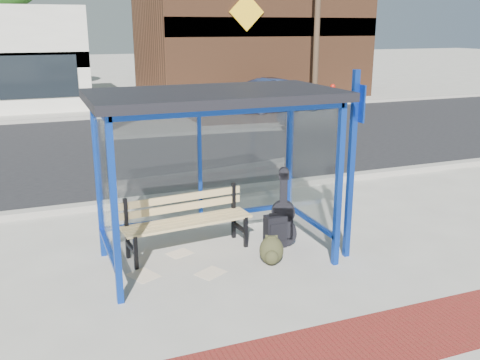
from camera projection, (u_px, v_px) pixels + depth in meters
name	position (u px, v px, depth m)	size (l,w,h in m)	color
ground	(217.00, 259.00, 7.70)	(120.00, 120.00, 0.00)	#B2ADA0
brick_paver_strip	(301.00, 360.00, 5.37)	(60.00, 1.00, 0.01)	maroon
curb_near	(168.00, 198.00, 10.28)	(60.00, 0.25, 0.12)	gray
street_asphalt	(123.00, 147.00, 14.86)	(60.00, 10.00, 0.00)	black
curb_far	(100.00, 117.00, 19.40)	(60.00, 0.25, 0.12)	gray
far_sidewalk	(94.00, 111.00, 21.12)	(60.00, 4.00, 0.01)	#B2ADA0
bus_shelter	(213.00, 116.00, 7.19)	(3.30, 1.80, 2.42)	#0E349F
storefront_brown	(248.00, 27.00, 26.16)	(10.00, 7.08, 6.40)	#59331E
utility_pole_east	(318.00, 4.00, 21.70)	(1.60, 0.24, 8.00)	#4C3826
bench	(186.00, 218.00, 7.86)	(1.95, 0.65, 0.91)	black
guitar_bag	(283.00, 219.00, 8.07)	(0.44, 0.28, 1.16)	black
suitcase	(275.00, 231.00, 8.07)	(0.32, 0.21, 0.55)	black
backpack	(271.00, 251.00, 7.50)	(0.41, 0.39, 0.41)	#2B2B18
sign_post	(352.00, 155.00, 7.41)	(0.11, 0.34, 2.68)	navy
newspaper_a	(211.00, 273.00, 7.27)	(0.37, 0.29, 0.01)	white
newspaper_b	(143.00, 275.00, 7.20)	(0.39, 0.31, 0.01)	white
newspaper_c	(180.00, 253.00, 7.89)	(0.34, 0.27, 0.01)	white
parked_car	(282.00, 95.00, 21.04)	(1.35, 3.87, 1.27)	#192646
fire_hydrant	(333.00, 92.00, 23.59)	(0.35, 0.24, 0.79)	#B8180D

